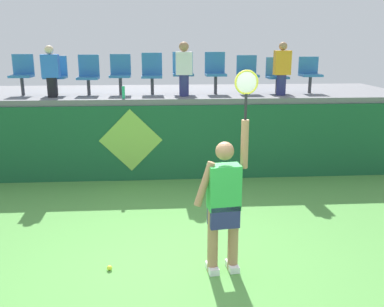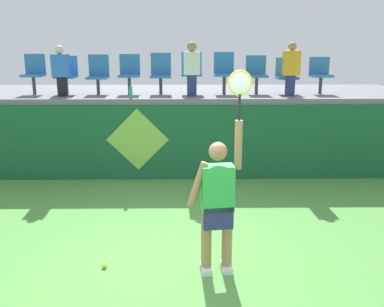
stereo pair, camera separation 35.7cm
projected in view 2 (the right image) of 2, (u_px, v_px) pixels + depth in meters
ground_plane at (171, 267)px, 5.50m from camera, size 40.00×40.00×0.00m
court_back_wall at (177, 142)px, 8.88m from camera, size 10.57×0.20×1.54m
spectator_platform at (178, 93)px, 10.04m from camera, size 10.57×2.95×0.12m
tennis_player at (218, 201)px, 5.17m from camera, size 0.75×0.31×2.47m
tennis_ball at (104, 265)px, 5.47m from camera, size 0.07×0.07×0.07m
water_bottle at (131, 92)px, 8.72m from camera, size 0.06×0.06×0.25m
stadium_chair_0 at (34, 72)px, 9.33m from camera, size 0.44×0.42×0.86m
stadium_chair_1 at (67, 73)px, 9.34m from camera, size 0.44×0.42×0.82m
stadium_chair_2 at (98, 73)px, 9.36m from camera, size 0.44×0.42×0.84m
stadium_chair_3 at (129, 72)px, 9.36m from camera, size 0.44×0.42×0.85m
stadium_chair_4 at (161, 72)px, 9.37m from camera, size 0.44×0.42×0.88m
stadium_chair_5 at (192, 71)px, 9.37m from camera, size 0.44×0.42×0.90m
stadium_chair_6 at (224, 71)px, 9.38m from camera, size 0.44×0.42×0.89m
stadium_chair_7 at (256, 72)px, 9.39m from camera, size 0.44×0.42×0.82m
stadium_chair_8 at (286, 74)px, 9.41m from camera, size 0.44×0.42×0.78m
stadium_chair_9 at (320, 73)px, 9.41m from camera, size 0.44×0.42×0.79m
spectator_0 at (291, 68)px, 8.98m from camera, size 0.34×0.20×1.11m
spectator_1 at (61, 70)px, 8.92m from camera, size 0.34×0.20×1.04m
spectator_2 at (192, 68)px, 8.95m from camera, size 0.34×0.20×1.11m
wall_signage_mount at (139, 179)px, 8.96m from camera, size 1.27×0.01×1.48m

